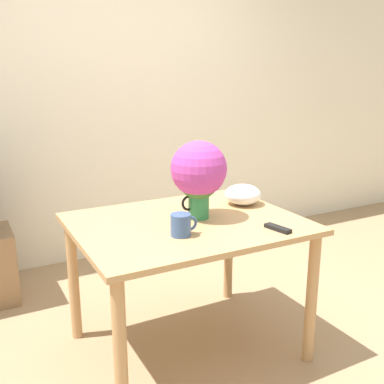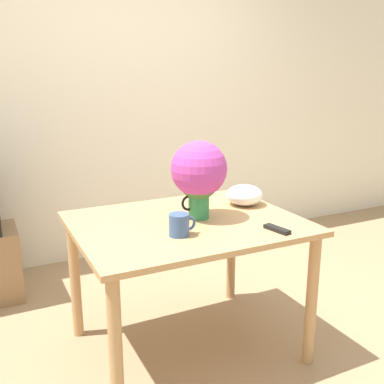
% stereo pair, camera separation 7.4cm
% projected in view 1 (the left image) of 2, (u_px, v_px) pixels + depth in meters
% --- Properties ---
extents(ground_plane, '(12.00, 12.00, 0.00)m').
position_uv_depth(ground_plane, '(222.00, 354.00, 2.51)').
color(ground_plane, '#9E7F5B').
extents(wall_back, '(8.00, 0.05, 2.60)m').
position_uv_depth(wall_back, '(113.00, 101.00, 3.65)').
color(wall_back, '#EDE5CC').
rests_on(wall_back, ground_plane).
extents(table, '(1.18, 0.93, 0.76)m').
position_uv_depth(table, '(187.00, 240.00, 2.41)').
color(table, tan).
rests_on(table, ground_plane).
extents(flower_vase, '(0.30, 0.30, 0.42)m').
position_uv_depth(flower_vase, '(199.00, 174.00, 2.37)').
color(flower_vase, '#2D844C').
rests_on(flower_vase, table).
extents(coffee_mug, '(0.14, 0.10, 0.11)m').
position_uv_depth(coffee_mug, '(181.00, 225.00, 2.15)').
color(coffee_mug, '#385689').
rests_on(coffee_mug, table).
extents(white_bowl, '(0.22, 0.22, 0.12)m').
position_uv_depth(white_bowl, '(243.00, 194.00, 2.67)').
color(white_bowl, white).
rests_on(white_bowl, table).
extents(remote_control, '(0.07, 0.15, 0.02)m').
position_uv_depth(remote_control, '(278.00, 228.00, 2.24)').
color(remote_control, black).
rests_on(remote_control, table).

